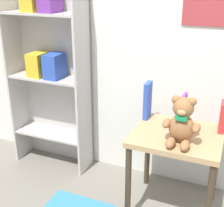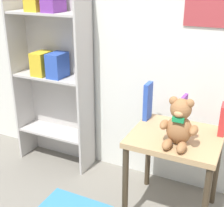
{
  "view_description": "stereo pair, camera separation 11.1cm",
  "coord_description": "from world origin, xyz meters",
  "px_view_note": "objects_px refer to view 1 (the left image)",
  "views": [
    {
      "loc": [
        0.44,
        -0.67,
        1.55
      ],
      "look_at": [
        -0.34,
        1.2,
        0.72
      ],
      "focal_mm": 50.0,
      "sensor_mm": 36.0,
      "label": 1
    },
    {
      "loc": [
        0.54,
        -0.63,
        1.55
      ],
      "look_at": [
        -0.34,
        1.2,
        0.72
      ],
      "focal_mm": 50.0,
      "sensor_mm": 36.0,
      "label": 2
    }
  ],
  "objects_px": {
    "teddy_bear": "(182,122)",
    "book_standing_blue": "(148,100)",
    "display_table": "(176,146)",
    "book_standing_red": "(223,117)",
    "bookshelf_side": "(50,66)",
    "book_standing_purple": "(183,110)"
  },
  "relations": [
    {
      "from": "bookshelf_side",
      "to": "display_table",
      "type": "bearing_deg",
      "value": -12.82
    },
    {
      "from": "teddy_bear",
      "to": "book_standing_blue",
      "type": "height_order",
      "value": "teddy_bear"
    },
    {
      "from": "book_standing_red",
      "to": "book_standing_purple",
      "type": "bearing_deg",
      "value": -178.53
    },
    {
      "from": "book_standing_blue",
      "to": "book_standing_red",
      "type": "xyz_separation_m",
      "value": [
        0.51,
        -0.0,
        -0.03
      ]
    },
    {
      "from": "display_table",
      "to": "book_standing_red",
      "type": "height_order",
      "value": "book_standing_red"
    },
    {
      "from": "bookshelf_side",
      "to": "display_table",
      "type": "xyz_separation_m",
      "value": [
        1.12,
        -0.25,
        -0.37
      ]
    },
    {
      "from": "bookshelf_side",
      "to": "book_standing_purple",
      "type": "relative_size",
      "value": 7.18
    },
    {
      "from": "book_standing_purple",
      "to": "book_standing_blue",
      "type": "bearing_deg",
      "value": 177.96
    },
    {
      "from": "display_table",
      "to": "book_standing_purple",
      "type": "relative_size",
      "value": 2.77
    },
    {
      "from": "bookshelf_side",
      "to": "book_standing_red",
      "type": "distance_m",
      "value": 1.38
    },
    {
      "from": "display_table",
      "to": "book_standing_blue",
      "type": "distance_m",
      "value": 0.38
    },
    {
      "from": "book_standing_blue",
      "to": "book_standing_red",
      "type": "bearing_deg",
      "value": 0.37
    },
    {
      "from": "display_table",
      "to": "teddy_bear",
      "type": "distance_m",
      "value": 0.26
    },
    {
      "from": "bookshelf_side",
      "to": "book_standing_blue",
      "type": "xyz_separation_m",
      "value": [
        0.86,
        -0.1,
        -0.14
      ]
    },
    {
      "from": "display_table",
      "to": "book_standing_red",
      "type": "distance_m",
      "value": 0.36
    },
    {
      "from": "teddy_bear",
      "to": "book_standing_blue",
      "type": "distance_m",
      "value": 0.39
    },
    {
      "from": "display_table",
      "to": "book_standing_blue",
      "type": "relative_size",
      "value": 2.29
    },
    {
      "from": "book_standing_purple",
      "to": "book_standing_red",
      "type": "bearing_deg",
      "value": 6.81
    },
    {
      "from": "teddy_bear",
      "to": "book_standing_blue",
      "type": "relative_size",
      "value": 1.12
    },
    {
      "from": "book_standing_blue",
      "to": "book_standing_red",
      "type": "distance_m",
      "value": 0.51
    },
    {
      "from": "teddy_bear",
      "to": "display_table",
      "type": "bearing_deg",
      "value": 108.17
    },
    {
      "from": "bookshelf_side",
      "to": "display_table",
      "type": "height_order",
      "value": "bookshelf_side"
    }
  ]
}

